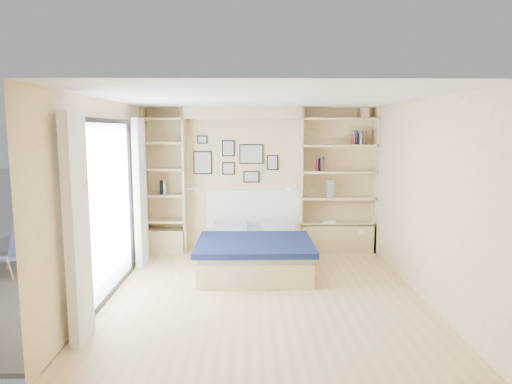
{
  "coord_description": "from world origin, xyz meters",
  "views": [
    {
      "loc": [
        -0.17,
        -5.73,
        2.12
      ],
      "look_at": [
        -0.09,
        0.9,
        1.21
      ],
      "focal_mm": 32.0,
      "sensor_mm": 36.0,
      "label": 1
    }
  ],
  "objects": [
    {
      "name": "reading_lamps",
      "position": [
        -0.3,
        2.0,
        1.1
      ],
      "size": [
        1.92,
        0.12,
        0.15
      ],
      "color": "silver",
      "rests_on": "ground"
    },
    {
      "name": "ground",
      "position": [
        0.0,
        0.0,
        0.0
      ],
      "size": [
        4.5,
        4.5,
        0.0
      ],
      "primitive_type": "plane",
      "color": "#D3B779",
      "rests_on": "ground"
    },
    {
      "name": "bed",
      "position": [
        -0.11,
        1.1,
        0.27
      ],
      "size": [
        1.68,
        2.18,
        1.07
      ],
      "color": "#CDB984",
      "rests_on": "ground"
    },
    {
      "name": "deck_chair",
      "position": [
        -3.66,
        0.9,
        0.36
      ],
      "size": [
        0.62,
        0.84,
        0.76
      ],
      "rotation": [
        0.0,
        0.0,
        -0.23
      ],
      "color": "tan",
      "rests_on": "ground"
    },
    {
      "name": "shelf_decor",
      "position": [
        1.08,
        2.07,
        1.69
      ],
      "size": [
        3.58,
        0.23,
        2.03
      ],
      "color": "#A91427",
      "rests_on": "ground"
    },
    {
      "name": "room_shell",
      "position": [
        -0.39,
        1.52,
        1.08
      ],
      "size": [
        4.5,
        4.5,
        4.5
      ],
      "color": "beige",
      "rests_on": "ground"
    },
    {
      "name": "photo_gallery",
      "position": [
        -0.45,
        2.22,
        1.6
      ],
      "size": [
        1.48,
        0.02,
        0.82
      ],
      "color": "black",
      "rests_on": "ground"
    }
  ]
}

